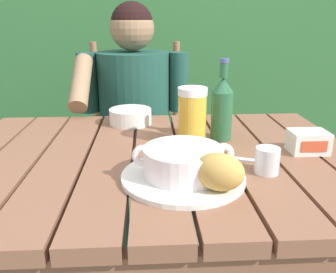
# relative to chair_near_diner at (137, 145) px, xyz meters

# --- Properties ---
(dining_table) EXTENTS (1.12, 0.80, 0.76)m
(dining_table) POSITION_rel_chair_near_diner_xyz_m (0.08, -0.84, 0.17)
(dining_table) COLOR brown
(dining_table) RESTS_ON ground_plane
(hedge_backdrop) EXTENTS (2.86, 0.78, 2.25)m
(hedge_backdrop) POSITION_rel_chair_near_diner_xyz_m (0.10, 0.91, 0.36)
(hedge_backdrop) COLOR #2F6735
(hedge_backdrop) RESTS_ON ground_plane
(chair_near_diner) EXTENTS (0.47, 0.47, 1.00)m
(chair_near_diner) POSITION_rel_chair_near_diner_xyz_m (0.00, 0.00, 0.00)
(chair_near_diner) COLOR #886042
(chair_near_diner) RESTS_ON ground_plane
(person_eating) EXTENTS (0.48, 0.47, 1.18)m
(person_eating) POSITION_rel_chair_near_diner_xyz_m (-0.00, -0.21, 0.22)
(person_eating) COLOR #1D493C
(person_eating) RESTS_ON ground_plane
(serving_plate) EXTENTS (0.28, 0.28, 0.01)m
(serving_plate) POSITION_rel_chair_near_diner_xyz_m (0.14, -1.00, 0.29)
(serving_plate) COLOR white
(serving_plate) RESTS_ON dining_table
(soup_bowl) EXTENTS (0.23, 0.18, 0.07)m
(soup_bowl) POSITION_rel_chair_near_diner_xyz_m (0.14, -1.00, 0.33)
(soup_bowl) COLOR white
(soup_bowl) RESTS_ON serving_plate
(bread_roll) EXTENTS (0.13, 0.12, 0.08)m
(bread_roll) POSITION_rel_chair_near_diner_xyz_m (0.21, -1.08, 0.33)
(bread_roll) COLOR gold
(bread_roll) RESTS_ON serving_plate
(beer_glass) EXTENTS (0.08, 0.08, 0.17)m
(beer_glass) POSITION_rel_chair_near_diner_xyz_m (0.19, -0.76, 0.37)
(beer_glass) COLOR gold
(beer_glass) RESTS_ON dining_table
(beer_bottle) EXTENTS (0.06, 0.06, 0.24)m
(beer_bottle) POSITION_rel_chair_near_diner_xyz_m (0.28, -0.73, 0.38)
(beer_bottle) COLOR #265E38
(beer_bottle) RESTS_ON dining_table
(water_glass_small) EXTENTS (0.06, 0.06, 0.06)m
(water_glass_small) POSITION_rel_chair_near_diner_xyz_m (0.34, -0.98, 0.31)
(water_glass_small) COLOR silver
(water_glass_small) RESTS_ON dining_table
(butter_tub) EXTENTS (0.10, 0.08, 0.06)m
(butter_tub) POSITION_rel_chair_near_diner_xyz_m (0.50, -0.85, 0.31)
(butter_tub) COLOR white
(butter_tub) RESTS_ON dining_table
(table_knife) EXTENTS (0.16, 0.08, 0.01)m
(table_knife) POSITION_rel_chair_near_diner_xyz_m (0.27, -0.89, 0.29)
(table_knife) COLOR silver
(table_knife) RESTS_ON dining_table
(diner_bowl) EXTENTS (0.15, 0.15, 0.05)m
(diner_bowl) POSITION_rel_chair_near_diner_xyz_m (-0.00, -0.55, 0.31)
(diner_bowl) COLOR white
(diner_bowl) RESTS_ON dining_table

